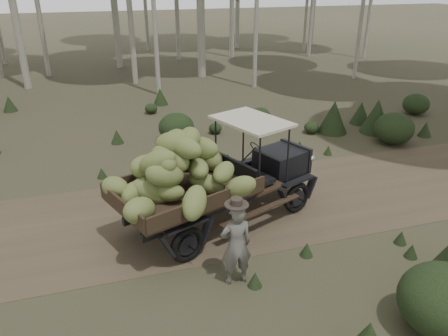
{
  "coord_description": "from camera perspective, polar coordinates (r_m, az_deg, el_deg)",
  "views": [
    {
      "loc": [
        -1.29,
        -8.73,
        5.2
      ],
      "look_at": [
        1.27,
        -0.45,
        1.3
      ],
      "focal_mm": 35.0,
      "sensor_mm": 36.0,
      "label": 1
    }
  ],
  "objects": [
    {
      "name": "ground",
      "position": [
        10.25,
        -7.58,
        -6.48
      ],
      "size": [
        120.0,
        120.0,
        0.0
      ],
      "primitive_type": "plane",
      "color": "#473D2B",
      "rests_on": "ground"
    },
    {
      "name": "dirt_track",
      "position": [
        10.25,
        -7.58,
        -6.46
      ],
      "size": [
        70.0,
        4.0,
        0.01
      ],
      "primitive_type": "cube",
      "color": "brown",
      "rests_on": "ground"
    },
    {
      "name": "banana_truck",
      "position": [
        9.08,
        -3.53,
        -0.27
      ],
      "size": [
        5.17,
        3.4,
        2.46
      ],
      "rotation": [
        0.0,
        0.0,
        0.37
      ],
      "color": "black",
      "rests_on": "ground"
    },
    {
      "name": "farmer",
      "position": [
        7.82,
        1.58,
        -9.88
      ],
      "size": [
        0.58,
        0.42,
        1.72
      ],
      "rotation": [
        0.0,
        0.0,
        3.15
      ],
      "color": "#5D5B55",
      "rests_on": "ground"
    },
    {
      "name": "undergrowth",
      "position": [
        10.24,
        1.01,
        -2.93
      ],
      "size": [
        23.46,
        22.72,
        1.34
      ],
      "color": "#233319",
      "rests_on": "ground"
    }
  ]
}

